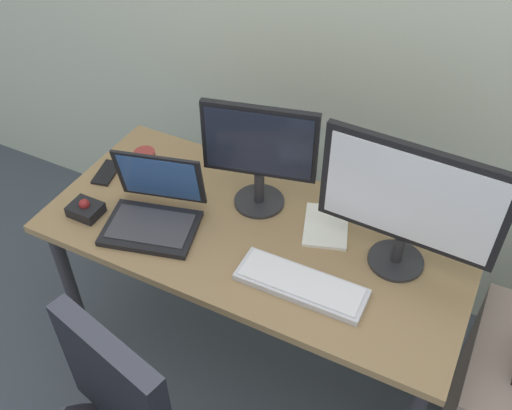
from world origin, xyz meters
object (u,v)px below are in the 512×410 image
coffee_mug (147,164)px  monitor_main (409,202)px  monitor_side (259,151)px  cell_phone (107,173)px  paper_notepad (326,226)px  keyboard (301,284)px  trackball_mouse (86,209)px  laptop (154,209)px

coffee_mug → monitor_main: bearing=-0.2°
monitor_side → cell_phone: 0.64m
paper_notepad → keyboard: bearing=-84.2°
coffee_mug → trackball_mouse: bearing=-106.0°
monitor_side → trackball_mouse: size_ratio=3.66×
monitor_main → laptop: monitor_main is taller
monitor_main → coffee_mug: monitor_main is taller
keyboard → coffee_mug: (-0.73, 0.23, 0.04)m
monitor_side → coffee_mug: (-0.44, -0.06, -0.17)m
keyboard → laptop: (-0.57, 0.04, 0.04)m
keyboard → laptop: laptop is taller
keyboard → paper_notepad: (-0.03, 0.28, -0.01)m
paper_notepad → laptop: bearing=-156.4°
monitor_side → laptop: bearing=-138.6°
monitor_side → trackball_mouse: (-0.52, -0.33, -0.21)m
paper_notepad → cell_phone: paper_notepad is taller
laptop → monitor_side: bearing=41.4°
monitor_side → paper_notepad: size_ratio=1.94×
cell_phone → monitor_side: bearing=-2.7°
monitor_side → laptop: (-0.28, -0.25, -0.18)m
cell_phone → monitor_main: bearing=-10.7°
monitor_side → cell_phone: bearing=-169.2°
monitor_main → coffee_mug: bearing=179.8°
laptop → paper_notepad: bearing=23.6°
trackball_mouse → paper_notepad: 0.84m
laptop → cell_phone: bearing=157.0°
paper_notepad → coffee_mug: bearing=-176.2°
monitor_main → keyboard: (-0.23, -0.23, -0.25)m
monitor_main → monitor_side: 0.53m
monitor_main → paper_notepad: bearing=169.3°
cell_phone → laptop: bearing=-36.5°
monitor_main → cell_phone: monitor_main is taller
paper_notepad → cell_phone: (-0.85, -0.10, -0.00)m
coffee_mug → cell_phone: 0.17m
coffee_mug → cell_phone: (-0.15, -0.06, -0.05)m
paper_notepad → cell_phone: 0.86m
trackball_mouse → coffee_mug: 0.28m
monitor_main → coffee_mug: 0.98m
paper_notepad → trackball_mouse: bearing=-157.9°
laptop → trackball_mouse: 0.25m
coffee_mug → laptop: bearing=-49.9°
coffee_mug → paper_notepad: coffee_mug is taller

